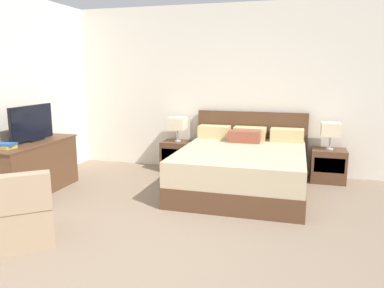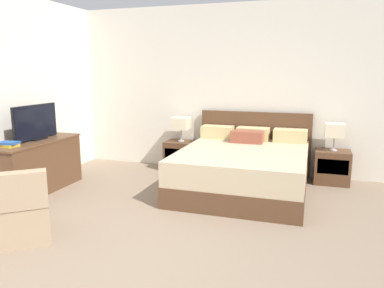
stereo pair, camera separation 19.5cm
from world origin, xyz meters
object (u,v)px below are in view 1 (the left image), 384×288
at_px(table_lamp_right, 331,130).
at_px(book_blue_cover, 5,144).
at_px(book_red_cover, 6,147).
at_px(nightstand_right, 328,165).
at_px(nightstand_left, 178,156).
at_px(table_lamp_left, 177,124).
at_px(dresser, 32,167).
at_px(tv, 32,124).
at_px(bed, 242,167).
at_px(armchair_by_window, 15,215).

bearing_deg(table_lamp_right, book_blue_cover, -151.62).
relative_size(table_lamp_right, book_red_cover, 1.84).
bearing_deg(nightstand_right, book_blue_cover, -151.64).
distance_m(nightstand_left, table_lamp_right, 2.52).
xyz_separation_m(table_lamp_left, dresser, (-1.60, -1.71, -0.44)).
distance_m(nightstand_left, tv, 2.40).
xyz_separation_m(table_lamp_right, book_blue_cover, (-4.04, -2.18, -0.03)).
bearing_deg(table_lamp_left, nightstand_left, -90.00).
relative_size(tv, book_red_cover, 3.72).
xyz_separation_m(table_lamp_left, tv, (-1.59, -1.64, 0.16)).
xyz_separation_m(bed, book_red_cover, (-2.81, -1.42, 0.43)).
bearing_deg(table_lamp_left, table_lamp_right, 0.00).
bearing_deg(table_lamp_right, nightstand_left, -179.97).
distance_m(table_lamp_left, armchair_by_window, 3.21).
relative_size(table_lamp_right, dresser, 0.29).
bearing_deg(table_lamp_left, book_blue_cover, -125.91).
bearing_deg(tv, book_blue_cover, -88.33).
xyz_separation_m(table_lamp_left, book_red_cover, (-1.58, -2.18, -0.06)).
bearing_deg(bed, book_red_cover, -153.16).
bearing_deg(bed, armchair_by_window, -129.79).
relative_size(nightstand_left, table_lamp_left, 1.24).
xyz_separation_m(table_lamp_left, armchair_by_window, (-0.71, -3.09, -0.53)).
bearing_deg(bed, nightstand_right, 31.65).
bearing_deg(bed, book_blue_cover, -153.15).
bearing_deg(table_lamp_right, table_lamp_left, 180.00).
bearing_deg(tv, dresser, -92.08).
xyz_separation_m(bed, tv, (-2.82, -0.88, 0.65)).
relative_size(table_lamp_right, tv, 0.49).
bearing_deg(tv, book_red_cover, -88.51).
relative_size(dresser, book_blue_cover, 5.96).
bearing_deg(book_blue_cover, armchair_by_window, -46.10).
xyz_separation_m(nightstand_left, dresser, (-1.60, -1.71, 0.12)).
xyz_separation_m(table_lamp_right, dresser, (-4.06, -1.71, -0.44)).
distance_m(nightstand_right, armchair_by_window, 4.42).
relative_size(book_red_cover, book_blue_cover, 0.95).
xyz_separation_m(nightstand_right, table_lamp_right, (0.00, 0.00, 0.56)).
bearing_deg(table_lamp_right, armchair_by_window, -135.74).
relative_size(nightstand_left, nightstand_right, 1.00).
height_order(nightstand_right, book_blue_cover, book_blue_cover).
distance_m(table_lamp_left, dresser, 2.38).
xyz_separation_m(nightstand_right, tv, (-4.05, -1.64, 0.72)).
height_order(bed, book_red_cover, bed).
distance_m(bed, table_lamp_left, 1.53).
distance_m(bed, dresser, 2.98).
height_order(bed, book_blue_cover, bed).
bearing_deg(dresser, table_lamp_left, 46.98).
height_order(nightstand_right, armchair_by_window, armchair_by_window).
xyz_separation_m(nightstand_left, book_blue_cover, (-1.58, -2.18, 0.53)).
bearing_deg(dresser, bed, 18.63).
distance_m(nightstand_right, dresser, 4.40).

